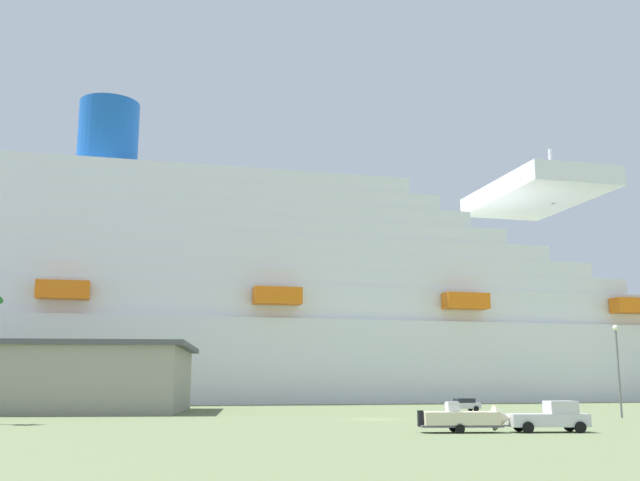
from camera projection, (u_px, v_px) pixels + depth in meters
name	position (u px, v px, depth m)	size (l,w,h in m)	color
ground_plane	(322.00, 409.00, 102.03)	(600.00, 600.00, 0.00)	#66754C
cruise_ship	(253.00, 313.00, 139.92)	(232.34, 47.16, 60.55)	white
pickup_truck	(551.00, 417.00, 53.94)	(5.77, 2.72, 2.20)	silver
small_boat_on_trailer	(470.00, 419.00, 53.56)	(7.42, 2.50, 2.15)	#595960
street_lamp	(618.00, 358.00, 77.04)	(0.56, 0.56, 9.32)	slate
parked_car_silver_sedan	(463.00, 404.00, 94.13)	(4.30, 2.17, 1.58)	silver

